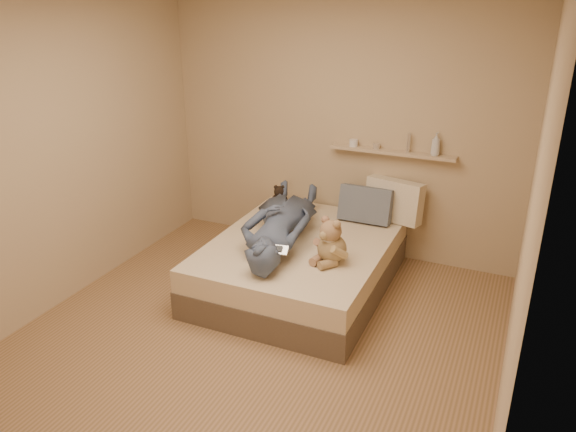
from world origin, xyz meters
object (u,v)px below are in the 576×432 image
at_px(bed, 301,264).
at_px(wall_shelf, 392,152).
at_px(dark_plush, 280,199).
at_px(person, 280,221).
at_px(pillow_cream, 394,200).
at_px(teddy_bear, 331,244).
at_px(pillow_grey, 366,204).
at_px(game_console, 276,250).

distance_m(bed, wall_shelf, 1.38).
distance_m(dark_plush, wall_shelf, 1.21).
xyz_separation_m(person, wall_shelf, (0.73, 0.97, 0.46)).
distance_m(dark_plush, pillow_cream, 1.14).
height_order(pillow_cream, wall_shelf, wall_shelf).
height_order(pillow_cream, person, pillow_cream).
relative_size(bed, pillow_cream, 3.45).
height_order(teddy_bear, person, teddy_bear).
relative_size(teddy_bear, person, 0.25).
bearing_deg(dark_plush, pillow_grey, 3.66).
relative_size(dark_plush, person, 0.17).
distance_m(game_console, teddy_bear, 0.45).
height_order(teddy_bear, wall_shelf, wall_shelf).
height_order(bed, pillow_grey, pillow_grey).
xyz_separation_m(bed, dark_plush, (-0.50, 0.63, 0.34)).
relative_size(teddy_bear, wall_shelf, 0.33).
distance_m(teddy_bear, wall_shelf, 1.29).
relative_size(person, wall_shelf, 1.31).
distance_m(game_console, dark_plush, 1.29).
relative_size(game_console, person, 0.13).
bearing_deg(pillow_cream, teddy_bear, -102.36).
height_order(teddy_bear, dark_plush, teddy_bear).
relative_size(bed, dark_plush, 7.27).
xyz_separation_m(game_console, pillow_grey, (0.36, 1.24, 0.00)).
bearing_deg(teddy_bear, bed, 143.69).
height_order(game_console, wall_shelf, wall_shelf).
distance_m(bed, pillow_grey, 0.88).
bearing_deg(wall_shelf, bed, -121.18).
distance_m(game_console, pillow_cream, 1.51).
relative_size(bed, pillow_grey, 3.80).
bearing_deg(game_console, teddy_bear, 37.03).
xyz_separation_m(teddy_bear, pillow_cream, (0.24, 1.11, 0.04)).
relative_size(dark_plush, wall_shelf, 0.22).
bearing_deg(dark_plush, person, -64.86).
distance_m(dark_plush, pillow_grey, 0.89).
relative_size(game_console, pillow_grey, 0.39).
height_order(pillow_grey, wall_shelf, wall_shelf).
xyz_separation_m(pillow_cream, person, (-0.80, -0.89, -0.01)).
bearing_deg(teddy_bear, pillow_cream, 77.64).
bearing_deg(dark_plush, wall_shelf, 14.70).
distance_m(bed, game_console, 0.68).
height_order(dark_plush, person, person).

